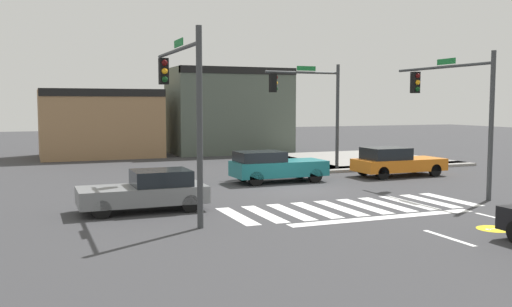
# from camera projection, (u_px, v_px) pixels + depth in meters

# --- Properties ---
(ground_plane) EXTENTS (120.00, 120.00, 0.00)m
(ground_plane) POSITION_uv_depth(u_px,v_px,m) (296.00, 189.00, 24.21)
(ground_plane) COLOR #353538
(crosswalk_near) EXTENTS (9.22, 3.12, 0.01)m
(crosswalk_near) POSITION_uv_depth(u_px,v_px,m) (352.00, 207.00, 20.05)
(crosswalk_near) COLOR silver
(crosswalk_near) RESTS_ON ground_plane
(bike_detector_marking) EXTENTS (1.02, 1.02, 0.01)m
(bike_detector_marking) POSITION_uv_depth(u_px,v_px,m) (494.00, 229.00, 16.54)
(bike_detector_marking) COLOR yellow
(bike_detector_marking) RESTS_ON ground_plane
(curb_corner_northeast) EXTENTS (10.00, 10.60, 0.15)m
(curb_corner_northeast) POSITION_uv_depth(u_px,v_px,m) (352.00, 160.00, 36.06)
(curb_corner_northeast) COLOR gray
(curb_corner_northeast) RESTS_ON ground_plane
(storefront_row) EXTENTS (17.72, 6.00, 6.28)m
(storefront_row) POSITION_uv_depth(u_px,v_px,m) (174.00, 116.00, 40.96)
(storefront_row) COLOR #93704C
(storefront_row) RESTS_ON ground_plane
(traffic_signal_southeast) EXTENTS (0.32, 5.84, 5.64)m
(traffic_signal_southeast) POSITION_uv_depth(u_px,v_px,m) (453.00, 97.00, 23.05)
(traffic_signal_southeast) COLOR #383A3D
(traffic_signal_southeast) RESTS_ON ground_plane
(traffic_signal_southwest) EXTENTS (0.32, 5.36, 5.90)m
(traffic_signal_southwest) POSITION_uv_depth(u_px,v_px,m) (182.00, 91.00, 18.17)
(traffic_signal_southwest) COLOR #383A3D
(traffic_signal_southwest) RESTS_ON ground_plane
(traffic_signal_northeast) EXTENTS (4.36, 0.32, 5.79)m
(traffic_signal_northeast) POSITION_uv_depth(u_px,v_px,m) (311.00, 98.00, 30.03)
(traffic_signal_northeast) COLOR #383A3D
(traffic_signal_northeast) RESTS_ON ground_plane
(car_teal) EXTENTS (4.39, 1.84, 1.47)m
(car_teal) POSITION_uv_depth(u_px,v_px,m) (275.00, 166.00, 26.38)
(car_teal) COLOR #196B70
(car_teal) RESTS_ON ground_plane
(car_orange) EXTENTS (4.62, 1.92, 1.48)m
(car_orange) POSITION_uv_depth(u_px,v_px,m) (396.00, 162.00, 28.56)
(car_orange) COLOR orange
(car_orange) RESTS_ON ground_plane
(car_gray) EXTENTS (4.28, 1.87, 1.39)m
(car_gray) POSITION_uv_depth(u_px,v_px,m) (147.00, 191.00, 19.30)
(car_gray) COLOR slate
(car_gray) RESTS_ON ground_plane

